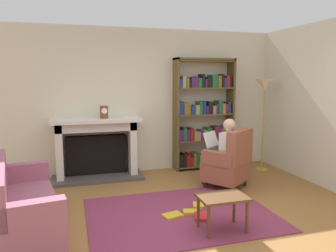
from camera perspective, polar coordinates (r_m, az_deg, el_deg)
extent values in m
plane|color=olive|center=(4.23, 3.48, -16.60)|extent=(14.00, 14.00, 0.00)
cube|color=beige|center=(6.31, -4.38, 4.35)|extent=(5.60, 0.10, 2.70)
cube|color=beige|center=(6.29, 22.78, 3.72)|extent=(0.10, 5.20, 2.70)
cube|color=#802F4A|center=(4.49, 2.13, -15.00)|extent=(2.40, 1.80, 0.01)
cube|color=#4C4742|center=(6.06, -12.02, -8.74)|extent=(1.59, 0.64, 0.05)
cube|color=black|center=(6.17, -12.29, -4.83)|extent=(1.07, 0.20, 0.70)
cube|color=silver|center=(6.02, -18.28, -4.30)|extent=(0.12, 0.44, 1.02)
cube|color=silver|center=(6.11, -6.29, -3.75)|extent=(0.12, 0.44, 1.02)
cube|color=silver|center=(5.96, -12.37, 0.02)|extent=(1.39, 0.44, 0.16)
cube|color=silver|center=(5.88, -12.36, 1.00)|extent=(1.55, 0.56, 0.06)
cylinder|color=brown|center=(5.86, -11.03, 2.38)|extent=(0.14, 0.14, 0.22)
cylinder|color=white|center=(5.79, -10.97, 2.58)|extent=(0.10, 0.01, 0.10)
cube|color=brown|center=(6.29, 1.39, 1.89)|extent=(0.04, 0.32, 2.16)
cube|color=brown|center=(6.73, 10.74, 2.17)|extent=(0.04, 0.32, 2.16)
cube|color=brown|center=(6.46, 6.37, 11.43)|extent=(1.19, 0.32, 0.04)
cube|color=brown|center=(6.67, 6.09, -6.70)|extent=(1.15, 0.32, 0.02)
cube|color=black|center=(6.46, 1.99, -5.97)|extent=(0.08, 0.26, 0.24)
cube|color=black|center=(6.48, 2.59, -5.87)|extent=(0.05, 0.26, 0.25)
cube|color=maroon|center=(6.50, 3.06, -5.93)|extent=(0.04, 0.26, 0.23)
cube|color=maroon|center=(6.51, 3.44, -5.79)|extent=(0.04, 0.26, 0.25)
cube|color=maroon|center=(6.54, 3.89, -6.06)|extent=(0.06, 0.26, 0.18)
cube|color=brown|center=(6.55, 4.37, -5.73)|extent=(0.05, 0.26, 0.25)
cube|color=#1E592D|center=(6.57, 4.86, -5.69)|extent=(0.05, 0.26, 0.25)
cube|color=#997F4C|center=(6.60, 5.47, -5.78)|extent=(0.07, 0.26, 0.22)
cube|color=#4C1E59|center=(6.63, 6.01, -5.89)|extent=(0.05, 0.26, 0.18)
cube|color=#997F4C|center=(6.66, 6.58, -5.71)|extent=(0.07, 0.26, 0.21)
cube|color=black|center=(6.68, 7.03, -5.76)|extent=(0.04, 0.26, 0.19)
cube|color=navy|center=(6.70, 7.42, -5.71)|extent=(0.06, 0.26, 0.19)
cube|color=brown|center=(6.72, 7.83, -5.68)|extent=(0.04, 0.26, 0.19)
cube|color=maroon|center=(6.74, 8.18, -5.54)|extent=(0.05, 0.26, 0.22)
cube|color=maroon|center=(6.76, 8.60, -5.61)|extent=(0.05, 0.26, 0.19)
cube|color=#4C1E59|center=(6.78, 9.03, -5.43)|extent=(0.05, 0.26, 0.23)
cube|color=brown|center=(6.80, 9.45, -5.37)|extent=(0.05, 0.26, 0.23)
cube|color=#4C1E59|center=(6.83, 9.83, -5.48)|extent=(0.04, 0.26, 0.20)
cube|color=maroon|center=(6.85, 10.35, -5.21)|extent=(0.07, 0.26, 0.25)
cube|color=brown|center=(6.56, 6.15, -2.39)|extent=(1.15, 0.32, 0.02)
cube|color=#4C1E59|center=(6.35, 2.02, -1.59)|extent=(0.09, 0.26, 0.22)
cube|color=#1E592D|center=(6.38, 2.68, -1.39)|extent=(0.06, 0.26, 0.25)
cube|color=#4C1E59|center=(6.40, 3.22, -1.55)|extent=(0.06, 0.26, 0.21)
cube|color=maroon|center=(6.42, 3.84, -1.37)|extent=(0.07, 0.26, 0.25)
cube|color=#997F4C|center=(6.46, 4.48, -1.63)|extent=(0.06, 0.26, 0.18)
cube|color=#997F4C|center=(6.48, 5.04, -1.65)|extent=(0.06, 0.26, 0.17)
cube|color=#4C1E59|center=(6.50, 5.61, -1.52)|extent=(0.06, 0.26, 0.19)
cube|color=#997F4C|center=(6.53, 6.20, -1.49)|extent=(0.08, 0.26, 0.19)
cube|color=#1E592D|center=(6.56, 6.89, -1.27)|extent=(0.09, 0.26, 0.23)
cube|color=maroon|center=(6.59, 7.43, -1.55)|extent=(0.04, 0.26, 0.16)
cube|color=maroon|center=(6.61, 7.83, -1.14)|extent=(0.04, 0.26, 0.25)
cube|color=#4C1E59|center=(6.63, 8.36, -1.09)|extent=(0.09, 0.26, 0.25)
cube|color=brown|center=(6.68, 9.11, -1.25)|extent=(0.08, 0.26, 0.21)
cube|color=brown|center=(6.72, 9.82, -1.04)|extent=(0.08, 0.26, 0.25)
cube|color=navy|center=(6.76, 10.40, -1.34)|extent=(0.05, 0.26, 0.17)
cube|color=brown|center=(6.48, 6.22, 2.04)|extent=(1.15, 0.32, 0.02)
cube|color=navy|center=(6.28, 2.04, 3.16)|extent=(0.08, 0.26, 0.25)
cube|color=brown|center=(6.32, 2.83, 3.03)|extent=(0.08, 0.26, 0.22)
cube|color=brown|center=(6.34, 3.39, 3.04)|extent=(0.05, 0.26, 0.22)
cube|color=navy|center=(6.37, 4.06, 2.82)|extent=(0.09, 0.26, 0.17)
cube|color=#997F4C|center=(6.40, 4.79, 2.88)|extent=(0.08, 0.26, 0.18)
cube|color=#1E592D|center=(6.42, 5.38, 3.19)|extent=(0.06, 0.26, 0.24)
cube|color=navy|center=(6.45, 5.95, 3.21)|extent=(0.06, 0.26, 0.25)
cube|color=#4C1E59|center=(6.47, 6.44, 2.83)|extent=(0.04, 0.26, 0.16)
cube|color=black|center=(6.50, 7.00, 3.21)|extent=(0.09, 0.26, 0.24)
cube|color=#997F4C|center=(6.53, 7.66, 2.87)|extent=(0.06, 0.26, 0.16)
cube|color=#4C1E59|center=(6.56, 8.12, 3.03)|extent=(0.04, 0.26, 0.19)
cube|color=#1E592D|center=(6.59, 8.72, 3.29)|extent=(0.09, 0.26, 0.25)
cube|color=#997F4C|center=(6.62, 9.28, 3.06)|extent=(0.05, 0.26, 0.20)
cube|color=maroon|center=(6.64, 9.68, 3.04)|extent=(0.05, 0.26, 0.19)
cube|color=navy|center=(6.67, 10.14, 3.19)|extent=(0.06, 0.26, 0.22)
cube|color=brown|center=(6.45, 6.29, 6.55)|extent=(1.15, 0.32, 0.02)
cube|color=navy|center=(6.26, 1.94, 7.40)|extent=(0.06, 0.26, 0.16)
cube|color=#997F4C|center=(6.28, 2.52, 7.62)|extent=(0.07, 0.26, 0.21)
cube|color=brown|center=(6.30, 3.11, 7.48)|extent=(0.05, 0.26, 0.18)
cube|color=black|center=(6.32, 3.53, 7.38)|extent=(0.05, 0.26, 0.16)
cube|color=#4C1E59|center=(6.34, 4.04, 7.54)|extent=(0.06, 0.26, 0.19)
cube|color=#4C1E59|center=(6.36, 4.60, 7.60)|extent=(0.06, 0.26, 0.21)
cube|color=#1E592D|center=(6.39, 5.23, 7.49)|extent=(0.07, 0.26, 0.18)
cube|color=black|center=(6.41, 5.83, 7.80)|extent=(0.05, 0.26, 0.26)
cube|color=#4C1E59|center=(6.44, 6.27, 7.39)|extent=(0.04, 0.26, 0.17)
cube|color=black|center=(6.46, 6.86, 7.52)|extent=(0.09, 0.26, 0.20)
cube|color=#1E592D|center=(6.50, 7.58, 7.72)|extent=(0.07, 0.26, 0.24)
cube|color=#1E592D|center=(6.52, 8.08, 7.72)|extent=(0.04, 0.26, 0.24)
cube|color=brown|center=(6.55, 8.57, 7.63)|extent=(0.07, 0.26, 0.23)
cube|color=black|center=(6.58, 9.08, 7.74)|extent=(0.04, 0.26, 0.25)
cube|color=navy|center=(6.60, 9.43, 7.43)|extent=(0.04, 0.26, 0.19)
cube|color=maroon|center=(6.62, 9.91, 7.60)|extent=(0.07, 0.26, 0.23)
cube|color=black|center=(6.65, 10.36, 7.54)|extent=(0.04, 0.26, 0.21)
cube|color=brown|center=(6.46, 6.37, 11.08)|extent=(1.15, 0.32, 0.02)
cylinder|color=#331E14|center=(5.91, 8.91, -8.74)|extent=(0.05, 0.05, 0.12)
cylinder|color=#331E14|center=(5.48, 6.36, -10.05)|extent=(0.05, 0.05, 0.12)
cylinder|color=#331E14|center=(5.71, 13.22, -9.46)|extent=(0.05, 0.05, 0.12)
cylinder|color=#331E14|center=(5.27, 10.94, -10.92)|extent=(0.05, 0.05, 0.12)
cube|color=brown|center=(5.53, 9.92, -7.69)|extent=(0.87, 0.86, 0.30)
cube|color=brown|center=(5.33, 12.34, -3.66)|extent=(0.61, 0.51, 0.55)
cube|color=brown|center=(5.70, 11.22, -4.55)|extent=(0.42, 0.51, 0.22)
cube|color=brown|center=(5.23, 8.64, -5.64)|extent=(0.42, 0.51, 0.22)
cube|color=silver|center=(5.41, 10.50, -3.69)|extent=(0.38, 0.35, 0.50)
sphere|color=#D8AD8C|center=(5.35, 10.60, 0.19)|extent=(0.20, 0.20, 0.20)
cube|color=#191E3F|center=(5.61, 8.97, -5.32)|extent=(0.33, 0.39, 0.12)
cube|color=#191E3F|center=(5.47, 8.18, -5.64)|extent=(0.33, 0.39, 0.12)
cylinder|color=#191E3F|center=(5.77, 7.23, -7.58)|extent=(0.10, 0.10, 0.42)
cylinder|color=#191E3F|center=(5.63, 6.42, -7.95)|extent=(0.10, 0.10, 0.42)
cube|color=white|center=(5.54, 7.47, -2.29)|extent=(0.35, 0.30, 0.25)
cube|color=#A25B72|center=(4.26, -23.51, -14.18)|extent=(0.97, 1.79, 0.40)
cube|color=#A25B72|center=(3.43, -23.21, -13.96)|extent=(0.72, 0.27, 0.24)
cube|color=#A25B72|center=(4.89, -24.15, -7.37)|extent=(0.72, 0.27, 0.24)
cube|color=brown|center=(3.95, 9.42, -12.08)|extent=(0.56, 0.39, 0.03)
cylinder|color=brown|center=(3.81, 7.05, -16.29)|extent=(0.04, 0.04, 0.40)
cylinder|color=brown|center=(4.01, 13.52, -15.17)|extent=(0.04, 0.04, 0.40)
cylinder|color=brown|center=(4.07, 5.26, -14.61)|extent=(0.04, 0.04, 0.40)
cylinder|color=brown|center=(4.26, 11.39, -13.68)|extent=(0.04, 0.04, 0.40)
cube|color=red|center=(4.36, 5.81, -15.36)|extent=(0.23, 0.27, 0.04)
cube|color=gold|center=(4.71, 5.28, -13.54)|extent=(0.21, 0.24, 0.04)
cube|color=gold|center=(4.49, 3.92, -14.64)|extent=(0.22, 0.19, 0.04)
cube|color=gold|center=(4.40, 0.81, -15.23)|extent=(0.28, 0.24, 0.02)
cylinder|color=#B7933F|center=(6.73, 15.87, -7.24)|extent=(0.24, 0.24, 0.03)
cylinder|color=#B7933F|center=(6.57, 16.14, -0.72)|extent=(0.03, 0.03, 1.52)
cone|color=beige|center=(6.50, 16.44, 6.80)|extent=(0.32, 0.32, 0.22)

